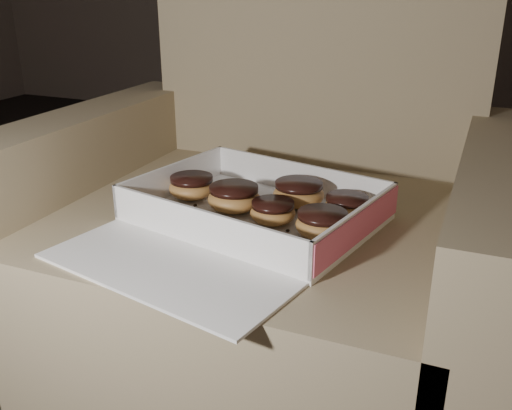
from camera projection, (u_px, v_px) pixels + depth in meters
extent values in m
cube|color=#877456|center=(262.00, 304.00, 1.15)|extent=(0.74, 0.74, 0.43)
cube|color=#877456|center=(321.00, 41.00, 1.26)|extent=(0.74, 0.14, 0.53)
cube|color=#877456|center=(96.00, 239.00, 1.27)|extent=(0.12, 0.74, 0.58)
cube|color=#877456|center=(478.00, 316.00, 0.98)|extent=(0.12, 0.74, 0.58)
cube|color=white|center=(256.00, 218.00, 1.01)|extent=(0.45, 0.38, 0.01)
cube|color=white|center=(299.00, 178.00, 1.10)|extent=(0.39, 0.09, 0.06)
cube|color=white|center=(202.00, 228.00, 0.88)|extent=(0.39, 0.09, 0.06)
cube|color=white|center=(174.00, 179.00, 1.10)|extent=(0.07, 0.29, 0.06)
cube|color=white|center=(358.00, 226.00, 0.89)|extent=(0.07, 0.29, 0.06)
cube|color=#E55C7C|center=(360.00, 227.00, 0.89)|extent=(0.07, 0.28, 0.05)
cube|color=white|center=(165.00, 269.00, 0.83)|extent=(0.41, 0.25, 0.01)
ellipsoid|color=#BD7A42|center=(299.00, 195.00, 1.04)|extent=(0.09, 0.09, 0.04)
cylinder|color=black|center=(299.00, 184.00, 1.03)|extent=(0.09, 0.09, 0.01)
ellipsoid|color=#BD7A42|center=(192.00, 188.00, 1.08)|extent=(0.09, 0.09, 0.04)
cylinder|color=black|center=(192.00, 179.00, 1.07)|extent=(0.08, 0.08, 0.01)
ellipsoid|color=#BD7A42|center=(322.00, 225.00, 0.91)|extent=(0.09, 0.09, 0.04)
cylinder|color=black|center=(323.00, 215.00, 0.91)|extent=(0.08, 0.08, 0.01)
ellipsoid|color=#BD7A42|center=(273.00, 213.00, 0.97)|extent=(0.08, 0.08, 0.04)
cylinder|color=black|center=(273.00, 204.00, 0.96)|extent=(0.07, 0.07, 0.01)
ellipsoid|color=#BD7A42|center=(347.00, 208.00, 0.99)|extent=(0.08, 0.08, 0.04)
cylinder|color=black|center=(347.00, 199.00, 0.98)|extent=(0.07, 0.07, 0.01)
ellipsoid|color=#BD7A42|center=(234.00, 199.00, 1.02)|extent=(0.09, 0.09, 0.05)
cylinder|color=black|center=(234.00, 189.00, 1.01)|extent=(0.09, 0.09, 0.01)
ellipsoid|color=black|center=(195.00, 205.00, 1.04)|extent=(0.01, 0.01, 0.00)
ellipsoid|color=black|center=(288.00, 231.00, 0.94)|extent=(0.01, 0.01, 0.00)
ellipsoid|color=black|center=(219.00, 216.00, 0.99)|extent=(0.01, 0.01, 0.00)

